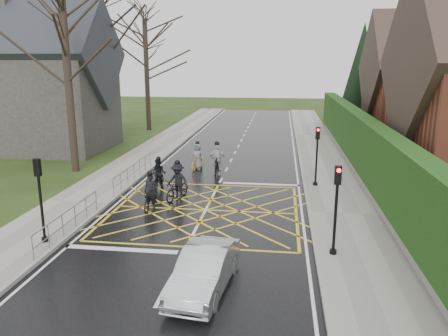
% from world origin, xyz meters
% --- Properties ---
extents(ground, '(120.00, 120.00, 0.00)m').
position_xyz_m(ground, '(0.00, 0.00, 0.00)').
color(ground, black).
rests_on(ground, ground).
extents(road, '(9.00, 80.00, 0.01)m').
position_xyz_m(road, '(0.00, 0.00, 0.01)').
color(road, black).
rests_on(road, ground).
extents(sidewalk_right, '(3.00, 80.00, 0.15)m').
position_xyz_m(sidewalk_right, '(6.00, 0.00, 0.07)').
color(sidewalk_right, gray).
rests_on(sidewalk_right, ground).
extents(sidewalk_left, '(3.00, 80.00, 0.15)m').
position_xyz_m(sidewalk_left, '(-6.00, 0.00, 0.07)').
color(sidewalk_left, gray).
rests_on(sidewalk_left, ground).
extents(stone_wall, '(0.50, 38.00, 0.70)m').
position_xyz_m(stone_wall, '(7.75, 6.00, 0.35)').
color(stone_wall, slate).
rests_on(stone_wall, ground).
extents(hedge, '(0.90, 38.00, 2.80)m').
position_xyz_m(hedge, '(7.75, 6.00, 2.10)').
color(hedge, '#0E330E').
rests_on(hedge, stone_wall).
extents(house_far, '(9.80, 8.80, 10.30)m').
position_xyz_m(house_far, '(14.75, 18.00, 4.36)').
color(house_far, brown).
rests_on(house_far, ground).
extents(conifer, '(4.60, 4.60, 10.00)m').
position_xyz_m(conifer, '(10.75, 26.00, 4.99)').
color(conifer, black).
rests_on(conifer, ground).
extents(church, '(8.80, 7.80, 11.00)m').
position_xyz_m(church, '(-13.54, 12.00, 4.93)').
color(church, '#2D2B28').
rests_on(church, ground).
extents(tree_near, '(9.24, 9.24, 11.44)m').
position_xyz_m(tree_near, '(-9.00, 6.00, 7.91)').
color(tree_near, black).
rests_on(tree_near, ground).
extents(tree_mid, '(10.08, 10.08, 12.48)m').
position_xyz_m(tree_mid, '(-10.00, 14.00, 8.63)').
color(tree_mid, black).
rests_on(tree_mid, ground).
extents(tree_far, '(8.40, 8.40, 10.40)m').
position_xyz_m(tree_far, '(-9.30, 22.00, 7.19)').
color(tree_far, black).
rests_on(tree_far, ground).
extents(railing_south, '(0.05, 5.04, 1.03)m').
position_xyz_m(railing_south, '(-4.65, -3.50, 0.78)').
color(railing_south, slate).
rests_on(railing_south, ground).
extents(railing_north, '(0.05, 6.04, 1.03)m').
position_xyz_m(railing_north, '(-4.65, 4.00, 0.79)').
color(railing_north, slate).
rests_on(railing_north, ground).
extents(traffic_light_ne, '(0.24, 0.31, 3.21)m').
position_xyz_m(traffic_light_ne, '(5.10, 4.20, 1.66)').
color(traffic_light_ne, black).
rests_on(traffic_light_ne, ground).
extents(traffic_light_se, '(0.24, 0.31, 3.21)m').
position_xyz_m(traffic_light_se, '(5.10, -4.20, 1.66)').
color(traffic_light_se, black).
rests_on(traffic_light_se, ground).
extents(traffic_light_sw, '(0.24, 0.31, 3.21)m').
position_xyz_m(traffic_light_sw, '(-5.10, -4.50, 1.66)').
color(traffic_light_sw, black).
rests_on(traffic_light_sw, ground).
extents(cyclist_rear, '(0.67, 1.82, 1.75)m').
position_xyz_m(cyclist_rear, '(-2.47, -0.16, 0.57)').
color(cyclist_rear, black).
rests_on(cyclist_rear, ground).
extents(cyclist_back, '(0.77, 1.72, 1.71)m').
position_xyz_m(cyclist_back, '(-2.97, 3.00, 0.65)').
color(cyclist_back, black).
rests_on(cyclist_back, ground).
extents(cyclist_mid, '(1.28, 2.09, 1.92)m').
position_xyz_m(cyclist_mid, '(-1.59, 1.41, 0.70)').
color(cyclist_mid, black).
rests_on(cyclist_mid, ground).
extents(cyclist_front, '(1.08, 1.99, 1.97)m').
position_xyz_m(cyclist_front, '(-0.40, 6.23, 0.73)').
color(cyclist_front, black).
rests_on(cyclist_front, ground).
extents(cyclist_lead, '(0.90, 1.87, 1.75)m').
position_xyz_m(cyclist_lead, '(-1.76, 7.32, 0.61)').
color(cyclist_lead, '#BF7617').
rests_on(cyclist_lead, ground).
extents(car, '(1.73, 3.89, 1.24)m').
position_xyz_m(car, '(1.15, -6.84, 0.62)').
color(car, silver).
rests_on(car, ground).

